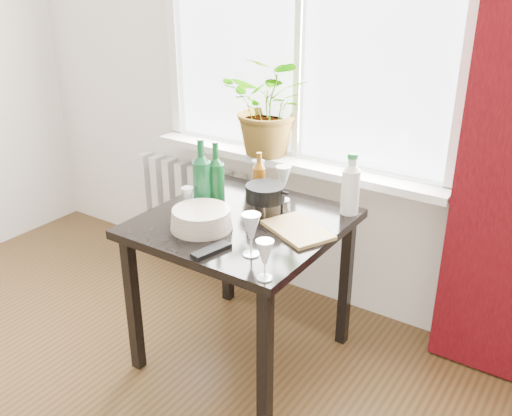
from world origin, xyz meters
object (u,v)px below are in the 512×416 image
Objects in this scene: potted_plant at (271,106)px; wineglass_front_right at (251,234)px; table at (242,238)px; plate_stack at (202,219)px; wine_bottle_right at (216,176)px; tv_remote at (211,250)px; wineglass_far_right at (265,260)px; wineglass_back_left at (258,175)px; radiator at (191,205)px; wineglass_front_left at (188,201)px; cleaning_bottle at (351,183)px; fondue_pot at (265,199)px; bottle_amber at (259,177)px; wine_bottle_left at (202,175)px; cutting_board at (298,230)px; wineglass_back_center at (283,183)px.

potted_plant reaches higher than wineglass_front_right.
plate_stack is at bearing -119.39° from table.
wine_bottle_right is 0.46m from tv_remote.
wineglass_far_right is 0.88m from wineglass_back_left.
radiator is 1.05m from wine_bottle_right.
wine_bottle_right is 0.17m from wineglass_front_left.
potted_plant is at bearing 156.59° from cleaning_bottle.
wineglass_front_right is at bearing -103.91° from cleaning_bottle.
potted_plant is 1.03m from tv_remote.
wineglass_far_right reaches higher than fondue_pot.
wine_bottle_right reaches higher than wineglass_front_right.
plate_stack is 1.31× the size of fondue_pot.
potted_plant is 3.95× the size of wineglass_front_left.
wine_bottle_right is 0.22m from bottle_amber.
wineglass_front_left is (-0.24, -0.09, 0.16)m from table.
potted_plant is at bearing -3.33° from radiator.
radiator is at bearing 143.46° from table.
table is 1.60× the size of potted_plant.
wine_bottle_left is (0.64, -0.65, 0.54)m from radiator.
wine_bottle_right is (-0.17, 0.04, 0.26)m from table.
radiator is 3.85× the size of fondue_pot.
wineglass_back_left is (-0.51, 0.01, -0.07)m from cleaning_bottle.
plate_stack is at bearing 151.17° from tv_remote.
cleaning_bottle reaches higher than wineglass_far_right.
wineglass_front_left is 0.35m from fondue_pot.
fondue_pot is 0.24m from cutting_board.
wineglass_far_right is 0.59× the size of plate_stack.
tv_remote is at bearing -152.93° from wineglass_front_right.
fondue_pot is at bearing 27.77° from wine_bottle_left.
fondue_pot reaches higher than table.
wineglass_front_right is (0.45, -0.85, -0.28)m from potted_plant.
cleaning_bottle is at bearing -1.00° from wineglass_back_left.
table is 0.20m from fondue_pot.
bottle_amber is (-0.06, 0.22, 0.22)m from table.
wineglass_back_left is at bearing 179.00° from cleaning_bottle.
wineglass_front_left is at bearing 150.70° from plate_stack.
radiator is at bearing 130.39° from wineglass_front_left.
wine_bottle_right is 1.59× the size of fondue_pot.
plate_stack reaches higher than radiator.
wineglass_back_left is (-0.18, 0.05, -0.01)m from wineglass_back_center.
potted_plant is 3.01× the size of tv_remote.
wineglass_back_left is at bearing 142.85° from cutting_board.
cleaning_bottle reaches higher than wineglass_front_right.
cleaning_bottle is at bearing 47.49° from plate_stack.
cleaning_bottle is at bearing 90.01° from wineglass_far_right.
wine_bottle_left is 0.49m from wineglass_front_right.
wineglass_front_left is (-0.03, -0.07, -0.11)m from wine_bottle_left.
radiator is at bearing 128.28° from fondue_pot.
fondue_pot is (0.19, -0.23, -0.01)m from wineglass_back_left.
cutting_board is (0.50, -0.56, -0.36)m from potted_plant.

